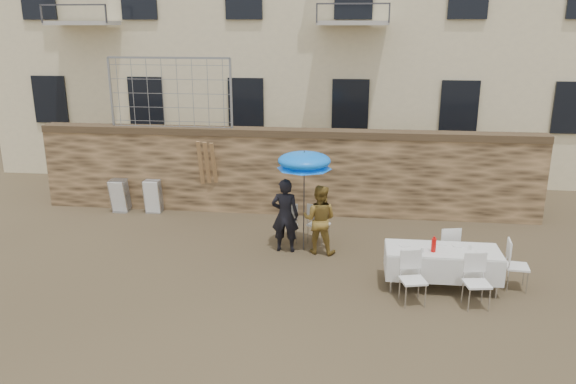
# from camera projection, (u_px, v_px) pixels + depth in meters

# --- Properties ---
(ground) EXTENTS (80.00, 80.00, 0.00)m
(ground) POSITION_uv_depth(u_px,v_px,m) (252.00, 299.00, 10.25)
(ground) COLOR brown
(ground) RESTS_ON ground
(stone_wall) EXTENTS (13.00, 0.50, 2.20)m
(stone_wall) POSITION_uv_depth(u_px,v_px,m) (286.00, 172.00, 14.69)
(stone_wall) COLOR brown
(stone_wall) RESTS_ON ground
(chain_link_fence) EXTENTS (3.20, 0.06, 1.80)m
(chain_link_fence) POSITION_uv_depth(u_px,v_px,m) (170.00, 94.00, 14.46)
(chain_link_fence) COLOR gray
(chain_link_fence) RESTS_ON stone_wall
(man_suit) EXTENTS (0.61, 0.41, 1.65)m
(man_suit) POSITION_uv_depth(u_px,v_px,m) (285.00, 215.00, 12.20)
(man_suit) COLOR black
(man_suit) RESTS_ON ground
(woman_dress) EXTENTS (0.83, 0.69, 1.53)m
(woman_dress) POSITION_uv_depth(u_px,v_px,m) (319.00, 219.00, 12.13)
(woman_dress) COLOR #B38936
(woman_dress) RESTS_ON ground
(umbrella) EXTENTS (1.19, 1.19, 2.09)m
(umbrella) POSITION_uv_depth(u_px,v_px,m) (304.00, 164.00, 11.92)
(umbrella) COLOR #3F3F44
(umbrella) RESTS_ON ground
(couple_chair_left) EXTENTS (0.57, 0.57, 0.96)m
(couple_chair_left) POSITION_uv_depth(u_px,v_px,m) (288.00, 222.00, 12.82)
(couple_chair_left) COLOR white
(couple_chair_left) RESTS_ON ground
(couple_chair_right) EXTENTS (0.64, 0.64, 0.96)m
(couple_chair_right) POSITION_uv_depth(u_px,v_px,m) (319.00, 223.00, 12.74)
(couple_chair_right) COLOR white
(couple_chair_right) RESTS_ON ground
(banquet_table) EXTENTS (2.10, 0.85, 0.78)m
(banquet_table) POSITION_uv_depth(u_px,v_px,m) (443.00, 251.00, 10.51)
(banquet_table) COLOR silver
(banquet_table) RESTS_ON ground
(soda_bottle) EXTENTS (0.09, 0.09, 0.26)m
(soda_bottle) POSITION_uv_depth(u_px,v_px,m) (434.00, 245.00, 10.34)
(soda_bottle) COLOR red
(soda_bottle) RESTS_ON banquet_table
(table_chair_front_left) EXTENTS (0.58, 0.58, 0.96)m
(table_chair_front_left) POSITION_uv_depth(u_px,v_px,m) (413.00, 279.00, 9.94)
(table_chair_front_left) COLOR white
(table_chair_front_left) RESTS_ON ground
(table_chair_front_right) EXTENTS (0.55, 0.55, 0.96)m
(table_chair_front_right) POSITION_uv_depth(u_px,v_px,m) (477.00, 282.00, 9.81)
(table_chair_front_right) COLOR white
(table_chair_front_right) RESTS_ON ground
(table_chair_back) EXTENTS (0.58, 0.58, 0.96)m
(table_chair_back) POSITION_uv_depth(u_px,v_px,m) (446.00, 248.00, 11.32)
(table_chair_back) COLOR white
(table_chair_back) RESTS_ON ground
(table_chair_side) EXTENTS (0.53, 0.53, 0.96)m
(table_chair_side) POSITION_uv_depth(u_px,v_px,m) (517.00, 265.00, 10.52)
(table_chair_side) COLOR white
(table_chair_side) RESTS_ON ground
(chair_stack_left) EXTENTS (0.46, 0.47, 0.92)m
(chair_stack_left) POSITION_uv_depth(u_px,v_px,m) (122.00, 194.00, 15.03)
(chair_stack_left) COLOR white
(chair_stack_left) RESTS_ON ground
(chair_stack_right) EXTENTS (0.46, 0.40, 0.92)m
(chair_stack_right) POSITION_uv_depth(u_px,v_px,m) (155.00, 195.00, 14.93)
(chair_stack_right) COLOR white
(chair_stack_right) RESTS_ON ground
(wood_planks) EXTENTS (0.70, 0.20, 2.00)m
(wood_planks) POSITION_uv_depth(u_px,v_px,m) (213.00, 176.00, 14.65)
(wood_planks) COLOR #A37749
(wood_planks) RESTS_ON ground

